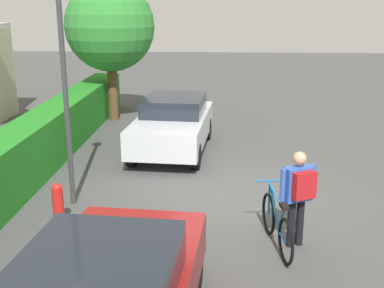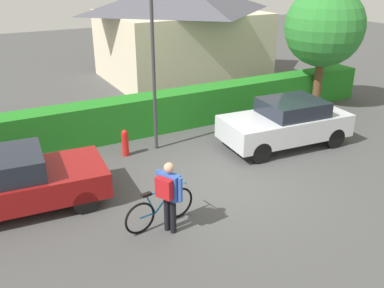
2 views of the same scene
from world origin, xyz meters
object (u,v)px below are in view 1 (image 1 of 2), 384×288
(street_lamp, at_px, (62,51))
(tree_kerbside, at_px, (110,27))
(bicycle, at_px, (277,225))
(fire_hydrant, at_px, (58,204))
(person_rider, at_px, (299,191))
(parked_car_far, at_px, (173,124))

(street_lamp, relative_size, tree_kerbside, 1.04)
(bicycle, relative_size, fire_hydrant, 2.14)
(bicycle, xyz_separation_m, tree_kerbside, (8.77, 4.55, 2.70))
(bicycle, distance_m, tree_kerbside, 10.25)
(person_rider, distance_m, tree_kerbside, 10.21)
(person_rider, xyz_separation_m, street_lamp, (1.55, 4.19, 2.04))
(bicycle, relative_size, person_rider, 1.07)
(person_rider, bearing_deg, tree_kerbside, 29.25)
(parked_car_far, relative_size, person_rider, 2.51)
(parked_car_far, xyz_separation_m, street_lamp, (-3.66, 1.68, 2.27))
(fire_hydrant, bearing_deg, bicycle, -98.74)
(street_lamp, bearing_deg, fire_hydrant, -177.18)
(bicycle, relative_size, street_lamp, 0.36)
(person_rider, height_order, fire_hydrant, person_rider)
(tree_kerbside, xyz_separation_m, fire_hydrant, (-8.19, -0.75, -2.69))
(parked_car_far, xyz_separation_m, tree_kerbside, (3.51, 2.37, 2.35))
(street_lamp, xyz_separation_m, tree_kerbside, (7.17, 0.70, 0.08))
(parked_car_far, height_order, fire_hydrant, parked_car_far)
(bicycle, xyz_separation_m, person_rider, (0.06, -0.33, 0.58))
(street_lamp, height_order, tree_kerbside, street_lamp)
(street_lamp, height_order, fire_hydrant, street_lamp)
(bicycle, distance_m, person_rider, 0.67)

